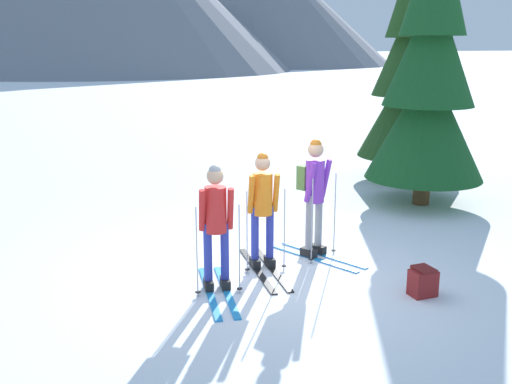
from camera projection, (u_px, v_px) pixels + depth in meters
name	position (u px, v px, depth m)	size (l,w,h in m)	color
ground_plane	(266.00, 273.00, 8.39)	(400.00, 400.00, 0.00)	white
skier_in_red	(216.00, 221.00, 7.63)	(0.62, 1.73, 1.66)	#1E84D1
skier_in_orange	(263.00, 207.00, 8.38)	(0.61, 1.81, 1.67)	black
skier_in_purple	(314.00, 191.00, 8.84)	(0.93, 1.58, 1.79)	#1E84D1
pine_tree_near	(429.00, 76.00, 11.40)	(2.29, 2.29, 5.53)	#51381E
pine_tree_far	(410.00, 71.00, 13.77)	(2.28, 2.28, 5.51)	#51381E
backpack_on_snow_front	(423.00, 282.00, 7.60)	(0.32, 0.28, 0.38)	maroon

